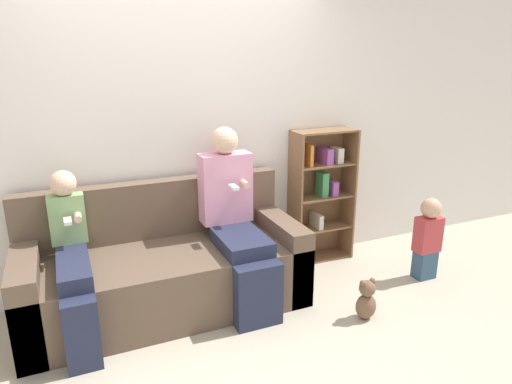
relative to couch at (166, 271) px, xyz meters
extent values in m
plane|color=#B2A893|center=(0.26, -0.52, -0.30)|extent=(14.00, 14.00, 0.00)
cube|color=silver|center=(0.26, 0.46, 0.97)|extent=(10.00, 0.06, 2.55)
cube|color=brown|center=(0.00, -0.10, -0.07)|extent=(2.08, 0.71, 0.48)
cube|color=brown|center=(0.00, 0.32, 0.16)|extent=(2.08, 0.14, 0.94)
cube|color=brown|center=(-0.95, -0.10, 0.00)|extent=(0.18, 0.71, 0.62)
cube|color=brown|center=(0.95, -0.10, 0.00)|extent=(0.18, 0.71, 0.62)
cube|color=#232842|center=(0.55, -0.52, -0.07)|extent=(0.35, 0.12, 0.48)
cube|color=#232842|center=(0.55, -0.20, 0.23)|extent=(0.35, 0.51, 0.11)
cube|color=#E599BC|center=(0.55, 0.14, 0.56)|extent=(0.41, 0.18, 0.56)
sphere|color=beige|center=(0.55, 0.14, 0.95)|extent=(0.22, 0.22, 0.22)
cylinder|color=beige|center=(0.66, 0.00, 0.62)|extent=(0.05, 0.10, 0.05)
cube|color=white|center=(0.55, -0.05, 0.62)|extent=(0.05, 0.12, 0.02)
cube|color=#232842|center=(-0.64, -0.52, -0.07)|extent=(0.21, 0.12, 0.48)
cube|color=#232842|center=(-0.64, -0.17, 0.23)|extent=(0.21, 0.58, 0.11)
cube|color=#84AD70|center=(-0.64, 0.18, 0.46)|extent=(0.25, 0.11, 0.36)
sphere|color=beige|center=(-0.64, 0.18, 0.73)|extent=(0.18, 0.18, 0.18)
cylinder|color=beige|center=(-0.58, 0.07, 0.50)|extent=(0.05, 0.10, 0.05)
cube|color=white|center=(-0.64, 0.02, 0.50)|extent=(0.05, 0.12, 0.02)
cube|color=#335170|center=(2.18, -0.43, -0.18)|extent=(0.18, 0.13, 0.25)
cube|color=#B73D42|center=(2.18, -0.43, 0.10)|extent=(0.22, 0.13, 0.31)
sphere|color=tan|center=(2.18, -0.43, 0.34)|extent=(0.17, 0.17, 0.17)
cube|color=brown|center=(1.27, 0.29, 0.32)|extent=(0.02, 0.26, 1.24)
cube|color=brown|center=(1.84, 0.29, 0.32)|extent=(0.02, 0.26, 1.24)
cube|color=brown|center=(1.55, 0.41, 0.32)|extent=(0.59, 0.02, 1.24)
cube|color=brown|center=(1.55, 0.29, -0.30)|extent=(0.55, 0.23, 0.02)
cube|color=brown|center=(1.55, 0.29, 0.01)|extent=(0.55, 0.23, 0.02)
cube|color=brown|center=(1.55, 0.29, 0.32)|extent=(0.55, 0.23, 0.02)
cube|color=brown|center=(1.55, 0.29, 0.62)|extent=(0.55, 0.23, 0.02)
cube|color=brown|center=(1.55, 0.29, 0.93)|extent=(0.55, 0.23, 0.02)
cube|color=#934CA3|center=(1.65, 0.29, 0.39)|extent=(0.06, 0.17, 0.14)
cube|color=beige|center=(1.50, 0.29, 0.09)|extent=(0.05, 0.19, 0.14)
cube|color=#429956|center=(1.55, 0.29, 0.44)|extent=(0.06, 0.14, 0.23)
cube|color=orange|center=(1.38, 0.29, 0.73)|extent=(0.03, 0.18, 0.19)
cube|color=#934CA3|center=(1.56, 0.29, 0.70)|extent=(0.06, 0.19, 0.15)
cube|color=beige|center=(1.69, 0.29, 0.70)|extent=(0.06, 0.15, 0.14)
ellipsoid|color=brown|center=(1.31, -0.76, -0.21)|extent=(0.16, 0.13, 0.20)
sphere|color=brown|center=(1.31, -0.76, -0.06)|extent=(0.12, 0.12, 0.12)
sphere|color=brown|center=(1.27, -0.76, -0.01)|extent=(0.05, 0.05, 0.05)
sphere|color=brown|center=(1.36, -0.76, -0.01)|extent=(0.05, 0.05, 0.05)
camera|label=1|loc=(-0.63, -3.17, 1.60)|focal=32.00mm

